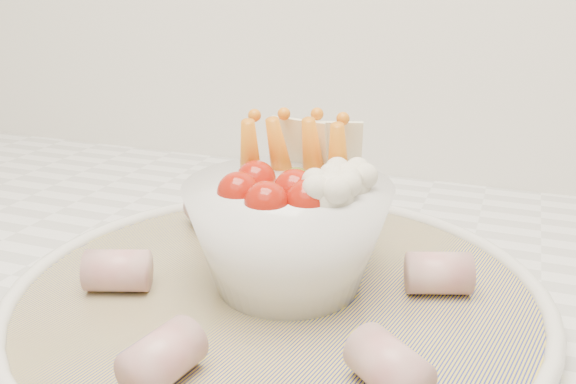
% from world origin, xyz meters
% --- Properties ---
extents(serving_platter, '(0.45, 0.45, 0.02)m').
position_xyz_m(serving_platter, '(-0.06, 1.42, 0.93)').
color(serving_platter, navy).
rests_on(serving_platter, kitchen_counter).
extents(veggie_bowl, '(0.15, 0.15, 0.12)m').
position_xyz_m(veggie_bowl, '(-0.06, 1.43, 0.98)').
color(veggie_bowl, white).
rests_on(veggie_bowl, serving_platter).
extents(cured_meat_rolls, '(0.26, 0.29, 0.03)m').
position_xyz_m(cured_meat_rolls, '(-0.06, 1.42, 0.95)').
color(cured_meat_rolls, '#AA4D51').
rests_on(cured_meat_rolls, serving_platter).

